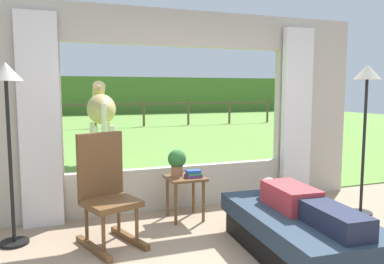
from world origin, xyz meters
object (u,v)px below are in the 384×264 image
at_px(book_stack, 193,174).
at_px(floor_lamp_right, 366,94).
at_px(reclining_person, 303,203).
at_px(horse, 101,110).
at_px(pasture_tree, 12,84).
at_px(rocking_chair, 106,190).
at_px(recliner_sofa, 299,234).
at_px(floor_lamp_left, 7,99).
at_px(potted_plant, 177,161).
at_px(side_table, 185,184).

relative_size(book_stack, floor_lamp_right, 0.10).
xyz_separation_m(reclining_person, horse, (-1.22, 5.02, 0.63)).
height_order(reclining_person, pasture_tree, pasture_tree).
distance_m(rocking_chair, pasture_tree, 5.97).
xyz_separation_m(rocking_chair, pasture_tree, (-1.35, 5.71, 1.13)).
height_order(floor_lamp_right, horse, floor_lamp_right).
xyz_separation_m(recliner_sofa, rocking_chair, (-1.64, 0.93, 0.33)).
bearing_deg(floor_lamp_left, book_stack, 2.00).
xyz_separation_m(book_stack, floor_lamp_right, (2.04, -0.52, 0.94)).
height_order(recliner_sofa, horse, horse).
distance_m(potted_plant, horse, 3.62).
distance_m(reclining_person, side_table, 1.55).
height_order(floor_lamp_right, pasture_tree, pasture_tree).
height_order(recliner_sofa, reclining_person, reclining_person).
relative_size(side_table, floor_lamp_left, 0.29).
height_order(book_stack, floor_lamp_right, floor_lamp_right).
relative_size(recliner_sofa, side_table, 3.36).
bearing_deg(book_stack, pasture_tree, 114.29).
bearing_deg(reclining_person, horse, 106.95).
height_order(floor_lamp_left, horse, floor_lamp_left).
distance_m(recliner_sofa, potted_plant, 1.66).
xyz_separation_m(reclining_person, pasture_tree, (-2.99, 6.68, 1.15)).
height_order(rocking_chair, horse, horse).
bearing_deg(reclining_person, pasture_tree, 117.42).
bearing_deg(reclining_person, book_stack, 116.77).
bearing_deg(potted_plant, recliner_sofa, -62.18).
distance_m(floor_lamp_left, floor_lamp_right, 4.02).
height_order(book_stack, horse, horse).
xyz_separation_m(recliner_sofa, book_stack, (-0.58, 1.28, 0.34)).
relative_size(rocking_chair, book_stack, 5.81).
bearing_deg(side_table, reclining_person, -64.64).
bearing_deg(side_table, pasture_tree, 113.80).
bearing_deg(horse, side_table, -79.08).
bearing_deg(floor_lamp_left, floor_lamp_right, -6.44).
relative_size(recliner_sofa, reclining_person, 1.22).
bearing_deg(reclining_person, side_table, 118.66).
relative_size(book_stack, horse, 0.11).
bearing_deg(book_stack, floor_lamp_left, -178.00).
relative_size(reclining_person, rocking_chair, 1.28).
relative_size(side_table, floor_lamp_right, 0.28).
bearing_deg(pasture_tree, reclining_person, -65.87).
relative_size(potted_plant, floor_lamp_right, 0.17).
xyz_separation_m(recliner_sofa, horse, (-1.22, 4.97, 0.94)).
bearing_deg(floor_lamp_left, recliner_sofa, -25.61).
distance_m(floor_lamp_right, pasture_tree, 7.38).
height_order(recliner_sofa, book_stack, book_stack).
relative_size(rocking_chair, floor_lamp_left, 0.62).
distance_m(book_stack, floor_lamp_left, 2.15).
distance_m(rocking_chair, floor_lamp_right, 3.25).
bearing_deg(floor_lamp_right, floor_lamp_left, 173.56).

